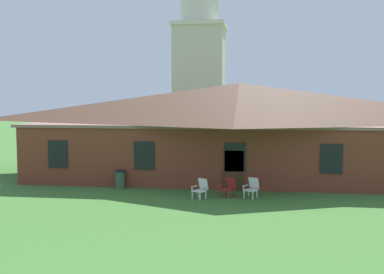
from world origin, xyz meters
The scene contains 6 objects.
brick_building centered at (0.00, 20.87, 2.94)m, with size 25.14×10.40×5.76m.
dome_tower centered at (-4.49, 37.62, 8.12)m, with size 5.18×5.18×17.87m.
lawn_chair_by_porch centered at (-1.54, 13.71, 0.50)m, with size 0.84×0.87×0.96m.
lawn_chair_near_door centered at (-0.24, 14.23, 0.50)m, with size 0.83×0.86×0.96m.
lawn_chair_left_end centered at (0.89, 14.27, 0.50)m, with size 0.82×0.86×0.96m.
trash_bin centered at (-6.09, 15.58, 0.50)m, with size 0.56×0.56×0.98m.
Camera 1 is at (0.98, -7.66, 4.71)m, focal length 42.63 mm.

